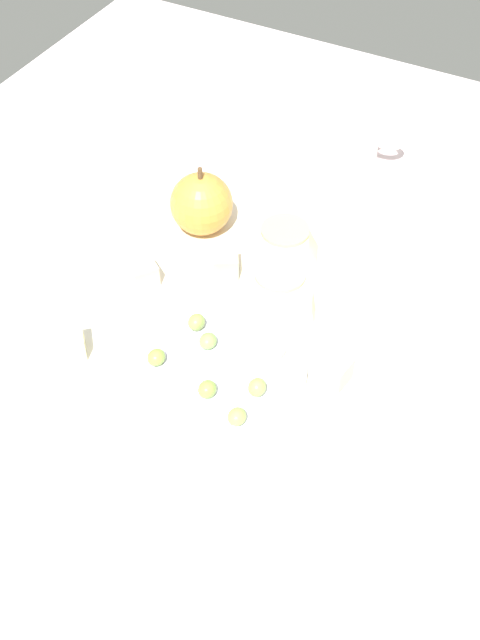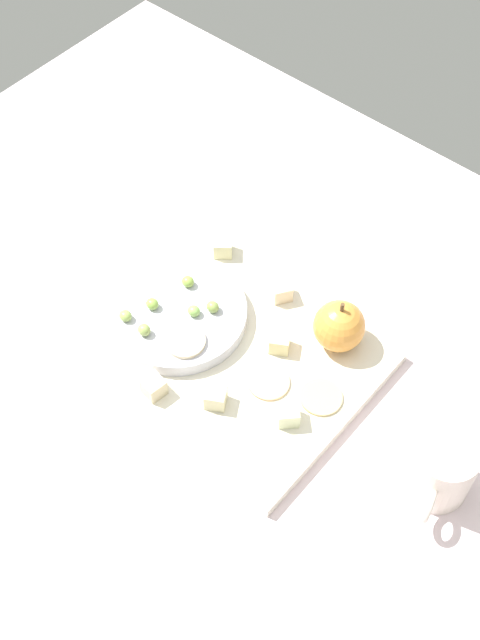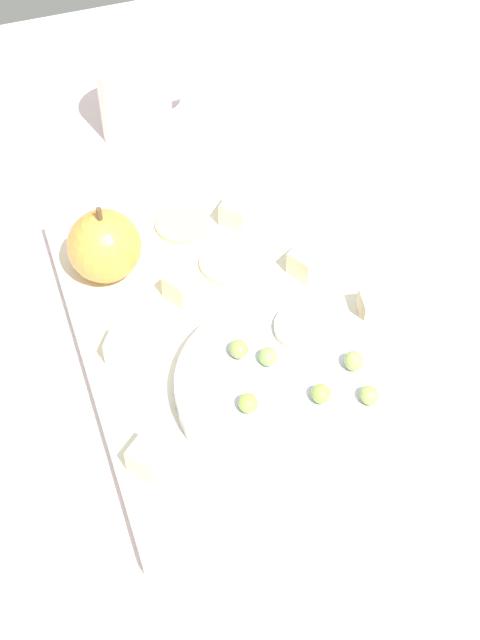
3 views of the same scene
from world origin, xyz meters
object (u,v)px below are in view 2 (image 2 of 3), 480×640
at_px(cracker_0, 321,397).
at_px(grape_4, 213,307).
at_px(grape_1, 188,282).
at_px(cup, 441,470).
at_px(cheese_cube_3, 281,291).
at_px(cheese_cube_0, 154,387).
at_px(cheese_cube_1, 216,397).
at_px(grape_5, 193,312).
at_px(cheese_cube_2, 223,247).
at_px(apple_slice_0, 183,339).
at_px(grape_0, 125,316).
at_px(grape_2, 144,330).
at_px(platter, 227,349).
at_px(grape_3, 152,304).
at_px(apple_whole, 339,326).
at_px(cheese_cube_4, 288,415).
at_px(cheese_cube_5, 280,342).
at_px(serving_dish, 178,314).
at_px(cracker_1, 269,382).

distance_m(cracker_0, grape_4, 0.18).
relative_size(grape_1, cup, 0.16).
bearing_deg(cheese_cube_3, cracker_0, 146.12).
bearing_deg(cheese_cube_3, cheese_cube_0, 83.23).
bearing_deg(cheese_cube_1, grape_5, -35.00).
xyz_separation_m(cheese_cube_0, grape_4, (0.02, -0.13, 0.02)).
height_order(cheese_cube_0, cup, cup).
bearing_deg(cheese_cube_2, cheese_cube_1, 128.97).
height_order(cheese_cube_1, apple_slice_0, apple_slice_0).
distance_m(grape_0, grape_2, 0.03).
bearing_deg(grape_1, grape_5, 139.48).
xyz_separation_m(grape_5, apple_slice_0, (-0.02, 0.04, -0.00)).
distance_m(grape_2, cup, 0.40).
distance_m(platter, grape_2, 0.11).
bearing_deg(grape_0, grape_2, 178.21).
distance_m(grape_2, grape_3, 0.04).
distance_m(cheese_cube_0, cheese_cube_3, 0.22).
distance_m(cheese_cube_3, grape_0, 0.21).
xyz_separation_m(apple_whole, cheese_cube_0, (0.13, 0.21, -0.02)).
relative_size(grape_5, cup, 0.16).
relative_size(grape_0, grape_2, 1.00).
bearing_deg(apple_whole, grape_2, 40.87).
xyz_separation_m(cheese_cube_4, apple_slice_0, (0.16, 0.01, 0.01)).
height_order(cheese_cube_4, cheese_cube_5, same).
distance_m(cheese_cube_2, grape_0, 0.18).
xyz_separation_m(cracker_0, grape_2, (0.22, 0.08, 0.03)).
bearing_deg(grape_1, cheese_cube_5, -175.75).
bearing_deg(cheese_cube_3, cheese_cube_4, 131.22).
bearing_deg(serving_dish, platter, -173.35).
bearing_deg(cheese_cube_4, grape_3, -1.87).
distance_m(apple_whole, cheese_cube_4, 0.13).
xyz_separation_m(platter, cheese_cube_4, (-0.13, 0.03, 0.02)).
distance_m(cracker_0, apple_slice_0, 0.19).
height_order(apple_whole, cheese_cube_1, apple_whole).
xyz_separation_m(cheese_cube_5, grape_5, (0.11, 0.04, 0.01)).
height_order(cracker_0, grape_1, grape_1).
height_order(cheese_cube_0, grape_2, grape_2).
bearing_deg(serving_dish, cheese_cube_1, 152.31).
bearing_deg(grape_0, cheese_cube_3, -125.28).
xyz_separation_m(grape_1, apple_slice_0, (-0.06, 0.07, -0.00)).
bearing_deg(grape_4, cheese_cube_3, -116.78).
bearing_deg(cheese_cube_0, cracker_1, -134.31).
bearing_deg(cheese_cube_4, grape_1, -16.33).
height_order(cheese_cube_0, cheese_cube_5, same).
bearing_deg(apple_slice_0, cup, -170.87).
xyz_separation_m(grape_2, grape_4, (-0.04, -0.08, -0.00)).
relative_size(cheese_cube_3, grape_2, 1.46).
relative_size(platter, cheese_cube_0, 14.69).
bearing_deg(cup, cracker_0, -0.22).
height_order(cheese_cube_0, grape_5, grape_5).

